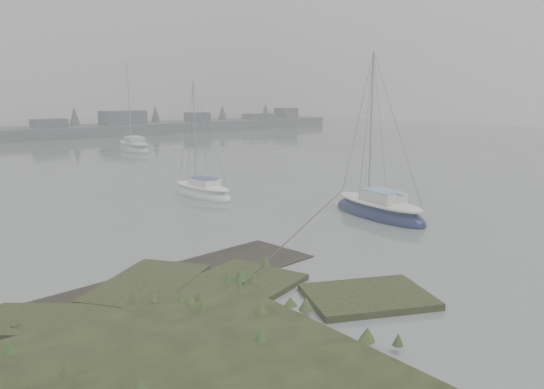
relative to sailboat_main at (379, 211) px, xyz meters
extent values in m
plane|color=slate|center=(-9.01, 23.81, -0.26)|extent=(160.00, 160.00, 0.00)
cube|color=#4C4F51|center=(16.99, 55.81, 0.34)|extent=(60.00, 8.00, 1.60)
cube|color=#424247|center=(0.99, 54.81, 1.14)|extent=(4.00, 3.00, 2.20)
cube|color=#424247|center=(10.99, 54.81, 1.54)|extent=(6.00, 3.00, 3.00)
cube|color=#424247|center=(22.99, 54.81, 1.29)|extent=(3.00, 3.00, 2.50)
cube|color=#424247|center=(34.99, 54.81, 1.04)|extent=(5.00, 3.00, 2.00)
cube|color=#424247|center=(40.99, 54.81, 1.44)|extent=(3.00, 3.00, 2.80)
cone|color=#384238|center=(4.99, 56.81, 1.94)|extent=(2.00, 2.00, 3.50)
cone|color=#384238|center=(16.99, 56.81, 1.94)|extent=(2.00, 2.00, 3.50)
cone|color=#384238|center=(28.99, 56.81, 1.94)|extent=(2.00, 2.00, 3.50)
cone|color=#384238|center=(37.99, 56.81, 1.94)|extent=(2.00, 2.00, 3.50)
ellipsoid|color=#0C163B|center=(0.00, 0.01, -0.16)|extent=(2.81, 6.20, 1.45)
ellipsoid|color=silver|center=(0.00, 0.01, 0.42)|extent=(2.31, 5.38, 0.41)
cube|color=silver|center=(-0.04, -0.24, 0.78)|extent=(1.57, 2.21, 0.43)
cube|color=#729DC6|center=(-0.04, -0.24, 1.02)|extent=(1.46, 2.03, 0.07)
cylinder|color=#939399|center=(0.11, 0.77, 4.13)|extent=(0.09, 0.09, 6.83)
cylinder|color=#939399|center=(-0.06, -0.41, 1.02)|extent=(0.42, 2.38, 0.08)
ellipsoid|color=white|center=(-4.01, 9.69, -0.18)|extent=(1.97, 5.12, 1.22)
ellipsoid|color=white|center=(-4.01, 9.69, 0.31)|extent=(1.60, 4.46, 0.34)
cube|color=white|center=(-3.99, 9.47, 0.61)|extent=(1.19, 1.79, 0.36)
cube|color=navy|center=(-3.99, 9.47, 0.82)|extent=(1.10, 1.64, 0.06)
cylinder|color=#939399|center=(-4.05, 10.33, 3.44)|extent=(0.08, 0.08, 5.74)
cylinder|color=#939399|center=(-3.98, 9.33, 0.82)|extent=(0.19, 2.01, 0.06)
ellipsoid|color=silver|center=(3.17, 34.47, -0.14)|extent=(2.98, 7.03, 1.66)
ellipsoid|color=silver|center=(3.17, 34.47, 0.52)|extent=(2.44, 6.10, 0.47)
cube|color=silver|center=(3.14, 34.18, 0.93)|extent=(1.71, 2.49, 0.49)
cube|color=silver|center=(3.14, 34.18, 1.20)|extent=(1.59, 2.28, 0.08)
cylinder|color=#939399|center=(3.27, 35.34, 4.76)|extent=(0.11, 0.11, 7.79)
cylinder|color=#939399|center=(3.11, 33.98, 1.20)|extent=(0.39, 2.72, 0.09)
camera|label=1|loc=(-19.85, -16.21, 5.71)|focal=35.00mm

